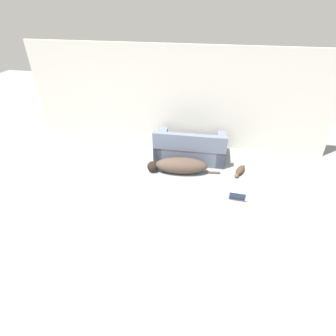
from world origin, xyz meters
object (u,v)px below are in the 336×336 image
Objects in this scene: laptop_open at (237,200)px; dog at (179,166)px; couch at (190,148)px; cat at (240,171)px.

dog is at bearing 148.90° from laptop_open.
couch is 2.92× the size of cat.
couch is 5.07× the size of laptop_open.
couch reaches higher than cat.
dog is (-0.16, -0.68, -0.08)m from couch.
laptop_open is at bearing 124.13° from couch.
laptop_open is at bearing 139.03° from dog.
laptop_open is at bearing 15.93° from cat.
cat is 1.74× the size of laptop_open.
dog is 2.85× the size of cat.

